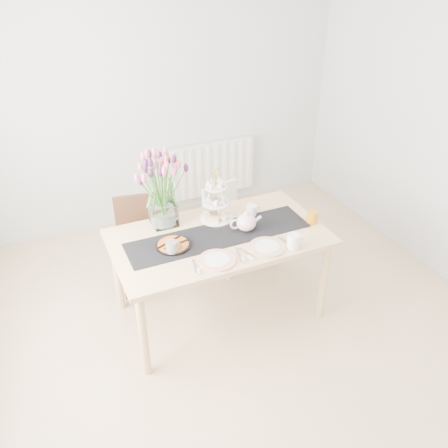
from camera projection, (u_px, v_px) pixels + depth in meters
name	position (u px, v px, depth m)	size (l,w,h in m)	color
room_shell	(258.00, 195.00, 2.93)	(4.50, 4.50, 4.50)	tan
radiator	(203.00, 170.00, 5.25)	(1.20, 0.08, 0.60)	white
dining_table	(219.00, 244.00, 3.60)	(1.60, 0.90, 0.75)	tan
chair_brown	(141.00, 235.00, 4.10)	(0.45, 0.45, 0.80)	#3C2416
chair_white	(227.00, 220.00, 4.35)	(0.47, 0.47, 0.77)	silver
table_runner	(219.00, 235.00, 3.55)	(1.40, 0.35, 0.01)	black
tulip_vase	(161.00, 180.00, 3.50)	(0.69, 0.69, 0.59)	silver
cake_stand	(216.00, 207.00, 3.70)	(0.27, 0.27, 0.39)	gold
teapot	(246.00, 222.00, 3.57)	(0.24, 0.20, 0.16)	white
cream_jug	(251.00, 210.00, 3.79)	(0.09, 0.09, 0.09)	white
tart_tin	(173.00, 246.00, 3.41)	(0.25, 0.25, 0.03)	black
mug_grey	(172.00, 248.00, 3.32)	(0.08, 0.08, 0.10)	gray
mug_white	(294.00, 241.00, 3.38)	(0.09, 0.09, 0.11)	white
mug_orange	(312.00, 217.00, 3.69)	(0.09, 0.09, 0.10)	orange
plate_left	(217.00, 260.00, 3.27)	(0.26, 0.26, 0.01)	silver
plate_right	(267.00, 247.00, 3.41)	(0.26, 0.26, 0.01)	silver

